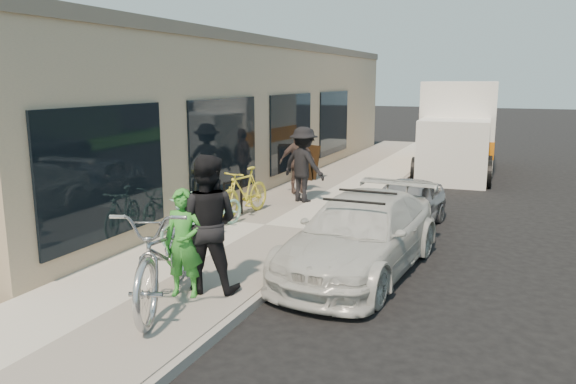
% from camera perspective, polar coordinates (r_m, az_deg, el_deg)
% --- Properties ---
extents(ground, '(120.00, 120.00, 0.00)m').
position_cam_1_polar(ground, '(8.38, 1.42, -10.46)').
color(ground, black).
rests_on(ground, ground).
extents(sidewalk, '(3.00, 34.00, 0.15)m').
position_cam_1_polar(sidewalk, '(11.73, -2.33, -3.67)').
color(sidewalk, '#BDB7AA').
rests_on(sidewalk, ground).
extents(curb, '(0.12, 34.00, 0.13)m').
position_cam_1_polar(curb, '(11.18, 4.90, -4.51)').
color(curb, gray).
rests_on(curb, ground).
extents(storefront, '(3.60, 20.00, 4.22)m').
position_cam_1_polar(storefront, '(17.27, -5.12, 8.03)').
color(storefront, tan).
rests_on(storefront, ground).
extents(bike_rack, '(0.22, 0.54, 0.79)m').
position_cam_1_polar(bike_rack, '(12.40, -5.61, -0.26)').
color(bike_rack, black).
rests_on(bike_rack, sidewalk).
extents(sandwich_board, '(0.80, 0.81, 1.01)m').
position_cam_1_polar(sandwich_board, '(16.89, 1.82, 3.03)').
color(sandwich_board, black).
rests_on(sandwich_board, sidewalk).
extents(sedan_white, '(2.12, 4.44, 1.29)m').
position_cam_1_polar(sedan_white, '(9.25, 7.40, -4.34)').
color(sedan_white, silver).
rests_on(sedan_white, ground).
extents(sedan_silver, '(1.54, 3.21, 1.06)m').
position_cam_1_polar(sedan_silver, '(12.08, 11.74, -1.23)').
color(sedan_silver, gray).
rests_on(sedan_silver, ground).
extents(moving_truck, '(2.65, 6.32, 3.05)m').
position_cam_1_polar(moving_truck, '(20.20, 16.93, 5.87)').
color(moving_truck, white).
rests_on(moving_truck, ground).
extents(tandem_bike, '(1.83, 2.81, 1.39)m').
position_cam_1_polar(tandem_bike, '(7.70, -12.41, -6.02)').
color(tandem_bike, '#B7B7B9').
rests_on(tandem_bike, sidewalk).
extents(woman_rider, '(0.62, 0.48, 1.51)m').
position_cam_1_polar(woman_rider, '(7.87, -10.54, -5.12)').
color(woman_rider, green).
rests_on(woman_rider, sidewalk).
extents(man_standing, '(1.11, 0.96, 1.96)m').
position_cam_1_polar(man_standing, '(7.97, -8.28, -3.19)').
color(man_standing, black).
rests_on(man_standing, sidewalk).
extents(cruiser_bike_a, '(0.77, 1.58, 0.91)m').
position_cam_1_polar(cruiser_bike_a, '(10.43, -9.75, -2.72)').
color(cruiser_bike_a, '#85C6AD').
rests_on(cruiser_bike_a, sidewalk).
extents(cruiser_bike_b, '(0.86, 1.63, 0.81)m').
position_cam_1_polar(cruiser_bike_b, '(11.35, -7.32, -1.75)').
color(cruiser_bike_b, '#85C6AD').
rests_on(cruiser_bike_b, sidewalk).
extents(cruiser_bike_c, '(0.76, 1.81, 1.06)m').
position_cam_1_polar(cruiser_bike_c, '(12.43, -4.48, 0.02)').
color(cruiser_bike_c, yellow).
rests_on(cruiser_bike_c, sidewalk).
extents(bystander_a, '(1.35, 1.04, 1.84)m').
position_cam_1_polar(bystander_a, '(13.75, 1.59, 2.81)').
color(bystander_a, black).
rests_on(bystander_a, sidewalk).
extents(bystander_b, '(1.00, 0.93, 1.65)m').
position_cam_1_polar(bystander_b, '(14.83, 0.95, 3.07)').
color(bystander_b, brown).
rests_on(bystander_b, sidewalk).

